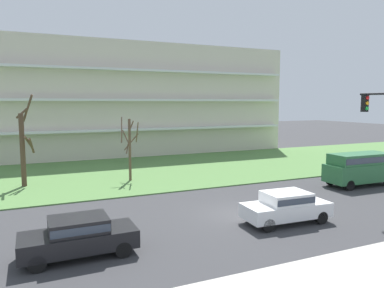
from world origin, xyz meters
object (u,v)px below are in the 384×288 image
(tree_far_left, at_px, (24,146))
(tree_left, at_px, (130,146))
(sedan_black_near_left, at_px, (79,235))
(sedan_white_center_left, at_px, (286,206))
(van_green_center_right, at_px, (360,167))

(tree_far_left, distance_m, tree_left, 7.40)
(sedan_black_near_left, height_order, sedan_white_center_left, same)
(sedan_white_center_left, bearing_deg, tree_far_left, 133.62)
(tree_left, bearing_deg, van_green_center_right, -28.66)
(van_green_center_right, bearing_deg, sedan_black_near_left, 14.14)
(sedan_black_near_left, bearing_deg, tree_far_left, 98.22)
(tree_left, height_order, sedan_white_center_left, tree_left)
(tree_far_left, xyz_separation_m, van_green_center_right, (22.14, -9.28, -1.56))
(tree_far_left, xyz_separation_m, sedan_black_near_left, (2.09, -13.78, -2.08))
(sedan_black_near_left, bearing_deg, tree_left, 67.15)
(sedan_black_near_left, distance_m, sedan_white_center_left, 9.95)
(tree_far_left, xyz_separation_m, sedan_white_center_left, (12.04, -13.78, -2.08))
(sedan_black_near_left, relative_size, sedan_white_center_left, 0.99)
(tree_far_left, bearing_deg, sedan_black_near_left, -81.39)
(sedan_white_center_left, relative_size, van_green_center_right, 0.85)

